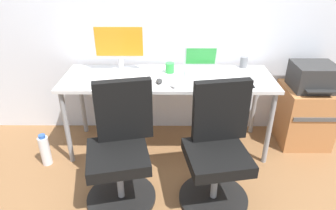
% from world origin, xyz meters
% --- Properties ---
extents(ground_plane, '(5.28, 5.28, 0.00)m').
position_xyz_m(ground_plane, '(0.00, 0.00, 0.00)').
color(ground_plane, brown).
extents(back_wall, '(4.40, 0.04, 2.60)m').
position_xyz_m(back_wall, '(0.00, 0.39, 1.30)').
color(back_wall, silver).
rests_on(back_wall, ground).
extents(desk, '(1.88, 0.62, 0.74)m').
position_xyz_m(desk, '(0.00, 0.00, 0.68)').
color(desk, silver).
rests_on(desk, ground).
extents(office_chair_left, '(0.54, 0.54, 0.94)m').
position_xyz_m(office_chair_left, '(-0.35, -0.67, 0.42)').
color(office_chair_left, black).
rests_on(office_chair_left, ground).
extents(office_chair_right, '(0.54, 0.54, 0.94)m').
position_xyz_m(office_chair_right, '(0.37, -0.67, 0.42)').
color(office_chair_right, black).
rests_on(office_chair_right, ground).
extents(side_cabinet, '(0.47, 0.49, 0.58)m').
position_xyz_m(side_cabinet, '(1.35, 0.11, 0.29)').
color(side_cabinet, '#B77542').
rests_on(side_cabinet, ground).
extents(printer, '(0.38, 0.40, 0.24)m').
position_xyz_m(printer, '(1.35, 0.11, 0.70)').
color(printer, '#2D2D2D').
rests_on(printer, side_cabinet).
extents(water_bottle_on_floor, '(0.09, 0.09, 0.31)m').
position_xyz_m(water_bottle_on_floor, '(-1.11, -0.30, 0.15)').
color(water_bottle_on_floor, white).
rests_on(water_bottle_on_floor, ground).
extents(desktop_monitor, '(0.48, 0.18, 0.43)m').
position_xyz_m(desktop_monitor, '(-0.44, 0.17, 0.99)').
color(desktop_monitor, silver).
rests_on(desktop_monitor, desk).
extents(open_laptop, '(0.31, 0.29, 0.22)m').
position_xyz_m(open_laptop, '(0.31, 0.14, 0.79)').
color(open_laptop, silver).
rests_on(open_laptop, desk).
extents(keyboard_by_monitor, '(0.34, 0.12, 0.02)m').
position_xyz_m(keyboard_by_monitor, '(-0.48, -0.22, 0.75)').
color(keyboard_by_monitor, silver).
rests_on(keyboard_by_monitor, desk).
extents(keyboard_by_laptop, '(0.34, 0.12, 0.02)m').
position_xyz_m(keyboard_by_laptop, '(-0.36, -0.05, 0.75)').
color(keyboard_by_laptop, silver).
rests_on(keyboard_by_laptop, desk).
extents(mouse_by_monitor, '(0.06, 0.10, 0.03)m').
position_xyz_m(mouse_by_monitor, '(-0.07, -0.14, 0.76)').
color(mouse_by_monitor, '#2D2D2D').
rests_on(mouse_by_monitor, desk).
extents(mouse_by_laptop, '(0.06, 0.10, 0.03)m').
position_xyz_m(mouse_by_laptop, '(0.05, -0.22, 0.76)').
color(mouse_by_laptop, '#B7B7B7').
rests_on(mouse_by_laptop, desk).
extents(coffee_mug, '(0.08, 0.08, 0.09)m').
position_xyz_m(coffee_mug, '(0.02, 0.11, 0.79)').
color(coffee_mug, green).
rests_on(coffee_mug, desk).
extents(pen_cup, '(0.07, 0.07, 0.10)m').
position_xyz_m(pen_cup, '(0.73, 0.25, 0.79)').
color(pen_cup, slate).
rests_on(pen_cup, desk).
extents(phone_near_monitor, '(0.07, 0.14, 0.01)m').
position_xyz_m(phone_near_monitor, '(0.68, -0.17, 0.75)').
color(phone_near_monitor, black).
rests_on(phone_near_monitor, desk).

